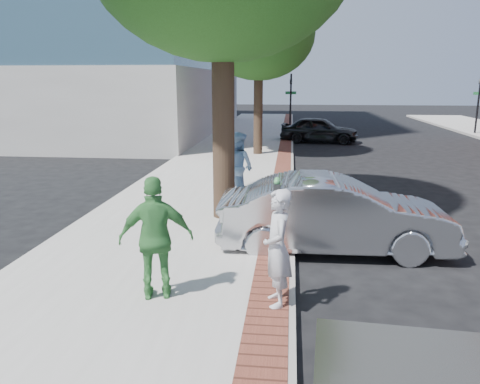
# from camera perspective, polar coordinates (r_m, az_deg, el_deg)

# --- Properties ---
(ground) EXTENTS (120.00, 120.00, 0.00)m
(ground) POSITION_cam_1_polar(r_m,az_deg,el_deg) (9.60, 0.03, -7.07)
(ground) COLOR black
(ground) RESTS_ON ground
(sidewalk) EXTENTS (5.00, 60.00, 0.15)m
(sidewalk) POSITION_cam_1_polar(r_m,az_deg,el_deg) (17.43, -2.05, 2.55)
(sidewalk) COLOR #9E9991
(sidewalk) RESTS_ON ground
(brick_strip) EXTENTS (0.60, 60.00, 0.01)m
(brick_strip) POSITION_cam_1_polar(r_m,az_deg,el_deg) (17.24, 5.21, 2.65)
(brick_strip) COLOR brown
(brick_strip) RESTS_ON sidewalk
(curb) EXTENTS (0.10, 60.00, 0.15)m
(curb) POSITION_cam_1_polar(r_m,az_deg,el_deg) (17.25, 6.37, 2.36)
(curb) COLOR gray
(curb) RESTS_ON ground
(office_base) EXTENTS (18.20, 22.20, 4.00)m
(office_base) POSITION_cam_1_polar(r_m,az_deg,el_deg) (33.97, -18.39, 10.45)
(office_base) COLOR gray
(office_base) RESTS_ON ground
(signal_near) EXTENTS (0.70, 0.15, 3.80)m
(signal_near) POSITION_cam_1_polar(r_m,az_deg,el_deg) (30.96, 6.20, 11.29)
(signal_near) COLOR black
(signal_near) RESTS_ON ground
(signal_far) EXTENTS (0.70, 0.15, 3.80)m
(signal_far) POSITION_cam_1_polar(r_m,az_deg,el_deg) (33.03, 27.08, 10.06)
(signal_far) COLOR black
(signal_far) RESTS_ON ground
(tree_far) EXTENTS (4.80, 4.80, 7.14)m
(tree_far) POSITION_cam_1_polar(r_m,az_deg,el_deg) (21.08, 2.31, 18.68)
(tree_far) COLOR black
(tree_far) RESTS_ON sidewalk
(parking_meter) EXTENTS (0.12, 0.32, 1.47)m
(parking_meter) POSITION_cam_1_polar(r_m,az_deg,el_deg) (8.66, 4.48, -1.02)
(parking_meter) COLOR gray
(parking_meter) RESTS_ON sidewalk
(person_gray) EXTENTS (0.53, 0.70, 1.74)m
(person_gray) POSITION_cam_1_polar(r_m,az_deg,el_deg) (6.78, 4.59, -6.84)
(person_gray) COLOR #B2B3B8
(person_gray) RESTS_ON sidewalk
(person_officer) EXTENTS (1.16, 1.13, 1.89)m
(person_officer) POSITION_cam_1_polar(r_m,az_deg,el_deg) (12.64, -0.22, 3.09)
(person_officer) COLOR #97C3EA
(person_officer) RESTS_ON sidewalk
(person_green) EXTENTS (1.18, 0.72, 1.87)m
(person_green) POSITION_cam_1_polar(r_m,az_deg,el_deg) (7.06, -10.17, -5.57)
(person_green) COLOR #3D863F
(person_green) RESTS_ON sidewalk
(sedan_silver) EXTENTS (4.64, 1.72, 1.52)m
(sedan_silver) POSITION_cam_1_polar(r_m,az_deg,el_deg) (9.50, 11.46, -2.74)
(sedan_silver) COLOR #A8A9AF
(sedan_silver) RESTS_ON ground
(bg_car) EXTENTS (4.41, 2.20, 1.44)m
(bg_car) POSITION_cam_1_polar(r_m,az_deg,el_deg) (26.49, 9.63, 7.52)
(bg_car) COLOR black
(bg_car) RESTS_ON ground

